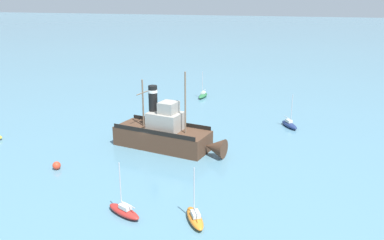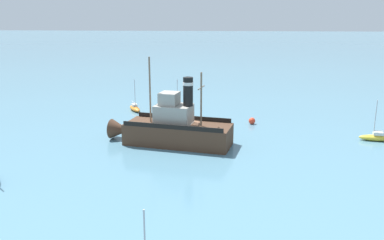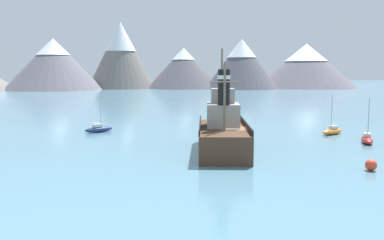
{
  "view_description": "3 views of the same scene",
  "coord_description": "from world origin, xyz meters",
  "px_view_note": "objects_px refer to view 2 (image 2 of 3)",
  "views": [
    {
      "loc": [
        44.33,
        17.24,
        18.68
      ],
      "look_at": [
        -3.6,
        4.2,
        3.0
      ],
      "focal_mm": 38.0,
      "sensor_mm": 36.0,
      "label": 1
    },
    {
      "loc": [
        -44.97,
        -3.91,
        14.6
      ],
      "look_at": [
        -1.71,
        -0.59,
        3.13
      ],
      "focal_mm": 38.0,
      "sensor_mm": 36.0,
      "label": 2
    },
    {
      "loc": [
        -10.25,
        -35.76,
        7.59
      ],
      "look_at": [
        -3.29,
        4.26,
        2.75
      ],
      "focal_mm": 38.0,
      "sensor_mm": 36.0,
      "label": 3
    }
  ],
  "objects_px": {
    "sailboat_orange": "(135,108)",
    "sailboat_red": "(176,108)",
    "old_tugboat": "(173,129)",
    "mooring_buoy": "(252,121)",
    "sailboat_yellow": "(376,137)"
  },
  "relations": [
    {
      "from": "old_tugboat",
      "to": "mooring_buoy",
      "type": "relative_size",
      "value": 16.59
    },
    {
      "from": "old_tugboat",
      "to": "sailboat_orange",
      "type": "xyz_separation_m",
      "value": [
        15.78,
        7.86,
        -1.4
      ]
    },
    {
      "from": "sailboat_yellow",
      "to": "mooring_buoy",
      "type": "bearing_deg",
      "value": 65.68
    },
    {
      "from": "sailboat_orange",
      "to": "mooring_buoy",
      "type": "distance_m",
      "value": 18.62
    },
    {
      "from": "sailboat_orange",
      "to": "sailboat_yellow",
      "type": "height_order",
      "value": "same"
    },
    {
      "from": "sailboat_red",
      "to": "mooring_buoy",
      "type": "distance_m",
      "value": 13.19
    },
    {
      "from": "old_tugboat",
      "to": "mooring_buoy",
      "type": "xyz_separation_m",
      "value": [
        9.36,
        -9.62,
        -1.39
      ]
    },
    {
      "from": "sailboat_red",
      "to": "mooring_buoy",
      "type": "height_order",
      "value": "sailboat_red"
    },
    {
      "from": "mooring_buoy",
      "to": "sailboat_red",
      "type": "bearing_deg",
      "value": 58.11
    },
    {
      "from": "sailboat_red",
      "to": "old_tugboat",
      "type": "bearing_deg",
      "value": -174.46
    },
    {
      "from": "old_tugboat",
      "to": "mooring_buoy",
      "type": "height_order",
      "value": "old_tugboat"
    },
    {
      "from": "old_tugboat",
      "to": "sailboat_orange",
      "type": "bearing_deg",
      "value": 26.49
    },
    {
      "from": "sailboat_red",
      "to": "sailboat_orange",
      "type": "relative_size",
      "value": 1.0
    },
    {
      "from": "sailboat_orange",
      "to": "sailboat_red",
      "type": "bearing_deg",
      "value": -84.98
    },
    {
      "from": "old_tugboat",
      "to": "sailboat_yellow",
      "type": "bearing_deg",
      "value": -82.81
    }
  ]
}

